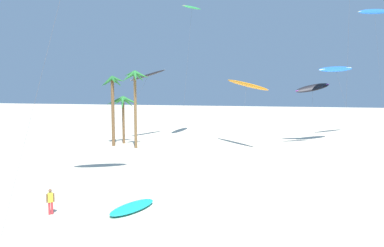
% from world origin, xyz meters
% --- Properties ---
extents(palm_tree_0, '(3.56, 3.63, 9.54)m').
position_xyz_m(palm_tree_0, '(-17.51, 45.04, 7.58)').
color(palm_tree_0, brown).
rests_on(palm_tree_0, ground).
extents(palm_tree_1, '(4.68, 4.32, 6.76)m').
position_xyz_m(palm_tree_1, '(-17.09, 47.53, 5.46)').
color(palm_tree_1, brown).
rests_on(palm_tree_1, ground).
extents(palm_tree_2, '(3.94, 3.58, 10.18)m').
position_xyz_m(palm_tree_2, '(-13.88, 44.12, 8.14)').
color(palm_tree_2, brown).
rests_on(palm_tree_2, ground).
extents(flying_kite_0, '(5.88, 8.45, 11.11)m').
position_xyz_m(flying_kite_0, '(-15.32, 53.40, 9.87)').
color(flying_kite_0, black).
rests_on(flying_kite_0, ground).
extents(flying_kite_2, '(6.55, 9.56, 9.41)m').
position_xyz_m(flying_kite_2, '(0.25, 47.52, 8.34)').
color(flying_kite_2, orange).
rests_on(flying_kite_2, ground).
extents(flying_kite_6, '(2.13, 9.68, 20.82)m').
position_xyz_m(flying_kite_6, '(-8.53, 53.93, 19.86)').
color(flying_kite_6, green).
rests_on(flying_kite_6, ground).
extents(flying_kite_7, '(5.05, 7.70, 8.94)m').
position_xyz_m(flying_kite_7, '(9.03, 53.96, 7.90)').
color(flying_kite_7, black).
rests_on(flying_kite_7, ground).
extents(flying_kite_8, '(6.26, 7.73, 20.14)m').
position_xyz_m(flying_kite_8, '(17.98, 59.38, 19.14)').
color(flying_kite_8, blue).
rests_on(flying_kite_8, ground).
extents(flying_kite_9, '(6.01, 10.25, 11.27)m').
position_xyz_m(flying_kite_9, '(12.08, 53.99, 10.53)').
color(flying_kite_9, blue).
rests_on(flying_kite_9, ground).
extents(grounded_kite_1, '(2.69, 4.16, 0.39)m').
position_xyz_m(grounded_kite_1, '(-5.06, 21.09, 0.20)').
color(grounded_kite_1, '#19B2B7').
rests_on(grounded_kite_1, ground).
extents(person_foreground_walker, '(0.40, 0.37, 1.66)m').
position_xyz_m(person_foreground_walker, '(-9.79, 19.16, 0.91)').
color(person_foreground_walker, red).
rests_on(person_foreground_walker, ground).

